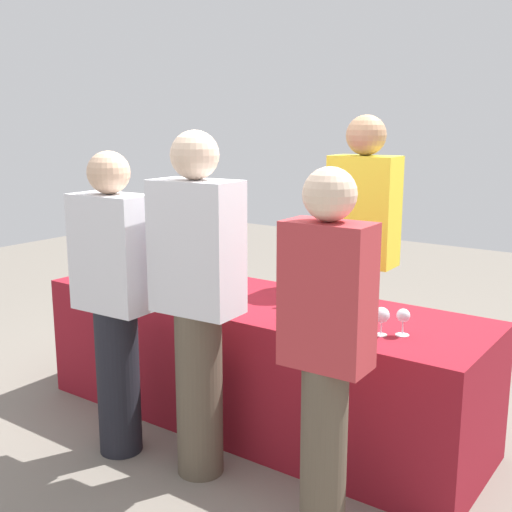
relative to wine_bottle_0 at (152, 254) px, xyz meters
The scene contains 18 objects.
ground_plane 1.32m from the wine_bottle_0, 10.34° to the right, with size 12.00×12.00×0.00m, color slate.
tasting_table 1.12m from the wine_bottle_0, 10.34° to the right, with size 2.63×0.80×0.74m, color maroon.
wine_bottle_0 is the anchor object (origin of this frame).
wine_bottle_1 0.16m from the wine_bottle_0, 13.85° to the right, with size 0.08×0.08×0.30m.
wine_bottle_2 0.26m from the wine_bottle_0, 21.98° to the right, with size 0.08×0.08×0.29m.
wine_bottle_3 0.48m from the wine_bottle_0, 12.88° to the right, with size 0.07×0.07×0.31m.
wine_bottle_4 0.73m from the wine_bottle_0, ahead, with size 0.08×0.08×0.33m.
wine_bottle_5 1.28m from the wine_bottle_0, ahead, with size 0.07×0.07×0.30m.
wine_bottle_6 1.42m from the wine_bottle_0, ahead, with size 0.08×0.08×0.30m.
wine_glass_0 0.33m from the wine_bottle_0, 76.03° to the right, with size 0.07×0.07×0.14m.
wine_glass_1 0.41m from the wine_bottle_0, 42.25° to the right, with size 0.07×0.07×0.15m.
wine_glass_2 1.56m from the wine_bottle_0, 12.43° to the right, with size 0.07×0.07×0.14m.
wine_glass_3 1.87m from the wine_bottle_0, 10.78° to the right, with size 0.08×0.08×0.14m.
wine_glass_4 1.95m from the wine_bottle_0, ahead, with size 0.07×0.07×0.13m.
server_pouring 1.42m from the wine_bottle_0, 17.53° to the left, with size 0.41×0.24×1.77m.
guest_0 1.08m from the wine_bottle_0, 55.28° to the right, with size 0.42×0.24×1.59m.
guest_1 1.36m from the wine_bottle_0, 36.14° to the right, with size 0.43×0.26×1.69m.
guest_2 2.08m from the wine_bottle_0, 26.18° to the right, with size 0.35×0.21×1.56m.
Camera 1 is at (2.03, -2.84, 1.72)m, focal length 44.86 mm.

